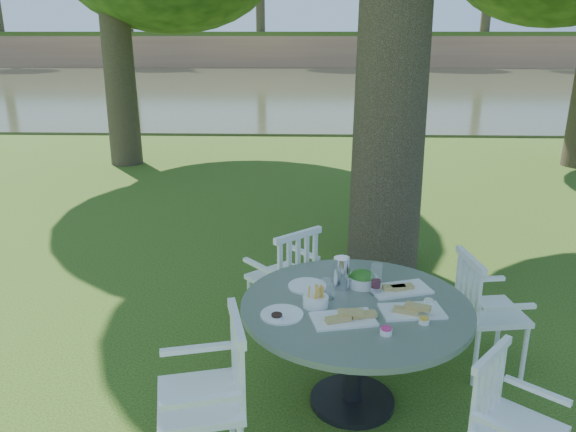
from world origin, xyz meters
name	(u,v)px	position (x,y,z in m)	size (l,w,h in m)	color
ground	(287,315)	(0.00, 0.00, 0.00)	(140.00, 140.00, 0.00)	#22400D
table	(355,322)	(0.48, -1.21, 0.60)	(1.45, 1.45, 0.74)	black
chair_ne	(480,305)	(1.40, -0.77, 0.52)	(0.48, 0.50, 0.89)	white
chair_nw	(289,273)	(0.03, -0.30, 0.53)	(0.63, 0.62, 0.91)	white
chair_sw	(217,387)	(-0.30, -1.87, 0.56)	(0.55, 0.58, 0.95)	white
chair_se	(504,416)	(1.19, -1.95, 0.48)	(0.56, 0.57, 0.82)	white
tableware	(351,291)	(0.46, -1.13, 0.78)	(1.12, 0.77, 0.22)	white
river	(306,85)	(0.00, 23.00, 0.00)	(100.00, 28.00, 0.12)	#393E24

